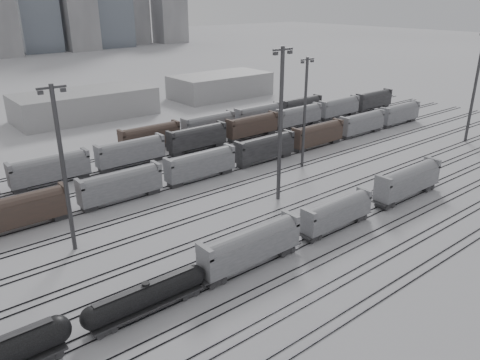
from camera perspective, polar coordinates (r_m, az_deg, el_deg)
ground at (r=66.55m, az=5.33°, el=-9.33°), size 900.00×900.00×0.00m
tracks at (r=78.37m, az=-3.60°, el=-4.18°), size 220.00×71.50×0.16m
tank_car_b at (r=55.82m, az=-11.30°, el=-13.71°), size 15.51×2.58×3.83m
hopper_car_a at (r=62.39m, az=1.30°, el=-7.88°), size 15.41×3.06×5.51m
hopper_car_b at (r=73.86m, az=11.74°, el=-3.77°), size 13.69×2.72×4.89m
hopper_car_c at (r=88.45m, az=19.79°, el=0.04°), size 15.95×3.17×5.71m
light_mast_b at (r=67.26m, az=-20.76°, el=1.50°), size 3.80×0.61×23.73m
light_mast_c at (r=79.82m, az=4.96°, el=7.01°), size 4.26×0.68×26.60m
light_mast_d at (r=98.13m, az=7.91°, el=8.42°), size 3.64×0.58×22.78m
light_mast_e at (r=127.72m, az=26.78°, el=10.40°), size 4.30×0.69×26.91m
bg_string_near at (r=92.54m, az=-4.84°, el=1.74°), size 151.00×3.00×5.60m
bg_string_mid at (r=110.47m, az=-5.26°, el=5.04°), size 151.00×3.00×5.60m
bg_string_far at (r=126.63m, az=-0.69°, el=7.28°), size 66.00×3.00×5.60m
warehouse_mid at (r=147.55m, az=-18.33°, el=8.74°), size 40.00×18.00×8.00m
warehouse_right at (r=171.23m, az=-2.39°, el=11.45°), size 35.00×18.00×8.00m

